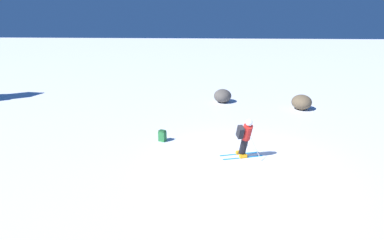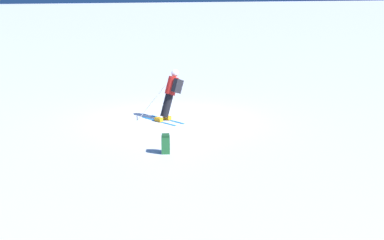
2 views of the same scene
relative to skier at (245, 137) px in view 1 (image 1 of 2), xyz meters
name	(u,v)px [view 1 (image 1 of 2)]	position (x,y,z in m)	size (l,w,h in m)	color
ground_plane	(241,159)	(0.00, 0.09, -0.90)	(300.00, 300.00, 0.00)	white
skier	(245,137)	(0.00, 0.00, 0.00)	(1.50, 1.65, 1.67)	#1E7AC6
spare_backpack	(162,136)	(1.39, 3.46, -0.66)	(0.31, 0.36, 0.50)	#236633
exposed_boulder_0	(223,96)	(9.03, 1.29, -0.46)	(1.35, 1.15, 0.88)	#4C4742
exposed_boulder_1	(302,102)	(7.91, -3.52, -0.45)	(1.38, 1.17, 0.89)	brown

